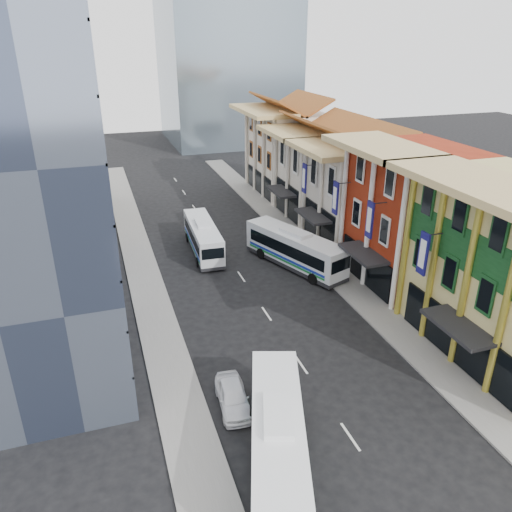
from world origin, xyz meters
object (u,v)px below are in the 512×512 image
object	(u,v)px
bus_right	(295,248)
sedan_left	(233,396)
bus_left_far	(203,237)
office_tower	(1,126)
bus_left_near	(278,441)

from	to	relation	value
bus_right	sedan_left	distance (m)	20.39
bus_left_far	sedan_left	xyz separation A→B (m)	(-3.50, -23.28, -0.92)
office_tower	bus_left_far	size ratio (longest dim) A/B	2.89
bus_left_far	bus_left_near	bearing A→B (deg)	-92.77
sedan_left	bus_right	bearing A→B (deg)	62.05
bus_left_near	bus_left_far	size ratio (longest dim) A/B	1.09
bus_left_near	sedan_left	distance (m)	5.35
bus_left_far	bus_right	size ratio (longest dim) A/B	0.90
bus_left_near	bus_right	bearing A→B (deg)	83.88
bus_left_near	sedan_left	xyz separation A→B (m)	(-0.87, 5.17, -1.08)
bus_left_far	bus_right	distance (m)	9.70
office_tower	bus_left_far	xyz separation A→B (m)	(15.00, 9.71, -13.34)
bus_left_near	sedan_left	size ratio (longest dim) A/B	2.60
office_tower	bus_left_near	distance (m)	26.04
bus_left_near	bus_right	world-z (taller)	bus_right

